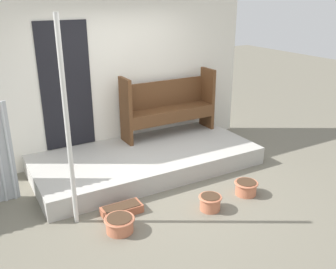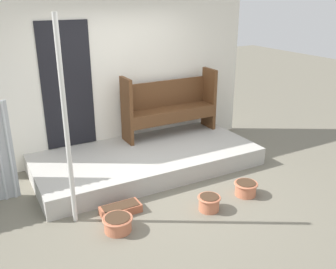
{
  "view_description": "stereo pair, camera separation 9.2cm",
  "coord_description": "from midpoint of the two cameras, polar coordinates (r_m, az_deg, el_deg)",
  "views": [
    {
      "loc": [
        -2.26,
        -4.15,
        2.66
      ],
      "look_at": [
        0.26,
        0.29,
        0.74
      ],
      "focal_mm": 40.0,
      "sensor_mm": 36.0,
      "label": 1
    },
    {
      "loc": [
        -2.18,
        -4.19,
        2.66
      ],
      "look_at": [
        0.26,
        0.29,
        0.74
      ],
      "focal_mm": 40.0,
      "sensor_mm": 36.0,
      "label": 2
    }
  ],
  "objects": [
    {
      "name": "ground_plane",
      "position": [
        5.43,
        -0.47,
        -8.73
      ],
      "size": [
        24.0,
        24.0,
        0.0
      ],
      "primitive_type": "plane",
      "color": "#706B5B"
    },
    {
      "name": "porch_slab",
      "position": [
        6.08,
        -2.82,
        -3.83
      ],
      "size": [
        3.53,
        1.65,
        0.29
      ],
      "color": "#B2AFA8",
      "rests_on": "ground_plane"
    },
    {
      "name": "house_wall",
      "position": [
        6.45,
        -6.68,
        8.33
      ],
      "size": [
        4.73,
        0.08,
        2.6
      ],
      "color": "white",
      "rests_on": "ground_plane"
    },
    {
      "name": "support_post",
      "position": [
        4.39,
        -14.7,
        1.14
      ],
      "size": [
        0.06,
        0.06,
        2.49
      ],
      "color": "silver",
      "rests_on": "ground_plane"
    },
    {
      "name": "bench",
      "position": [
        6.62,
        0.6,
        4.73
      ],
      "size": [
        1.72,
        0.41,
        1.11
      ],
      "rotation": [
        0.0,
        0.0,
        0.01
      ],
      "color": "brown",
      "rests_on": "porch_slab"
    },
    {
      "name": "flower_pot_left",
      "position": [
        4.61,
        -7.09,
        -13.26
      ],
      "size": [
        0.37,
        0.37,
        0.19
      ],
      "color": "#C67251",
      "rests_on": "ground_plane"
    },
    {
      "name": "flower_pot_middle",
      "position": [
        4.99,
        6.82,
        -10.22
      ],
      "size": [
        0.31,
        0.31,
        0.2
      ],
      "color": "#C67251",
      "rests_on": "ground_plane"
    },
    {
      "name": "flower_pot_right",
      "position": [
        5.42,
        12.23,
        -7.96
      ],
      "size": [
        0.33,
        0.33,
        0.2
      ],
      "color": "#C67251",
      "rests_on": "ground_plane"
    },
    {
      "name": "planter_box_rect",
      "position": [
        4.95,
        -6.7,
        -11.24
      ],
      "size": [
        0.52,
        0.24,
        0.11
      ],
      "color": "#B26042",
      "rests_on": "ground_plane"
    }
  ]
}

